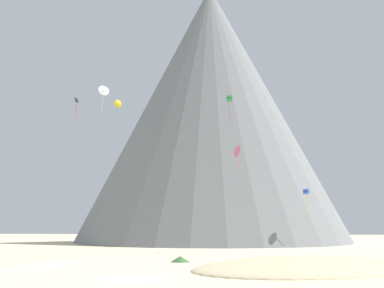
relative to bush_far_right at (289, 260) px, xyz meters
name	(u,v)px	position (x,y,z in m)	size (l,w,h in m)	color
ground_plane	(133,279)	(-11.47, -15.80, -0.24)	(400.00, 400.00, 0.00)	beige
dune_foreground_right	(311,268)	(1.60, -5.24, -0.24)	(23.65, 15.76, 1.81)	#CCBA8E
bush_far_right	(289,260)	(0.00, 0.00, 0.00)	(1.07, 1.07, 0.47)	#386633
bush_near_right	(180,259)	(-10.92, -0.88, 0.07)	(2.03, 2.03, 0.61)	#386633
bush_near_left	(24,262)	(-23.84, -8.43, 0.21)	(1.75, 1.75, 0.89)	#477238
rock_massif	(210,120)	(-14.72, 60.64, 30.44)	(92.64, 92.64, 68.05)	slate
kite_blue_low	(306,192)	(5.65, 34.31, 9.61)	(1.23, 1.25, 4.44)	blue
kite_gold_low	(192,207)	(-16.26, 41.35, 7.30)	(1.61, 1.58, 3.37)	gold
kite_green_high	(229,99)	(-8.09, 36.92, 28.45)	(1.19, 1.21, 5.35)	green
kite_white_high	(104,90)	(-36.76, 43.04, 33.68)	(2.50, 2.32, 5.62)	white
kite_black_mid	(76,103)	(-33.15, 21.12, 24.17)	(0.43, 1.07, 3.61)	black
kite_rainbow_mid	(238,152)	(-5.74, 17.93, 14.39)	(1.56, 1.91, 3.88)	#E5668C
kite_yellow_high	(118,104)	(-31.45, 37.69, 28.72)	(1.44, 1.34, 4.96)	yellow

